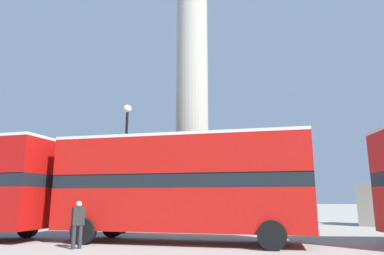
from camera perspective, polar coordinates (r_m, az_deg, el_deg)
name	(u,v)px	position (r m, az deg, el deg)	size (l,w,h in m)	color
ground_plane	(192,229)	(20.65, 0.00, -16.57)	(200.00, 200.00, 0.00)	gray
monument_column	(192,99)	(21.47, 0.00, 4.81)	(4.48, 4.48, 20.37)	#A39E8E
bus_b	(181,183)	(14.24, -1.84, -9.23)	(10.31, 3.37, 4.26)	#B7140F
street_lamp	(126,158)	(18.62, -11.02, -4.93)	(0.44, 0.44, 6.78)	black
pedestrian_near_lamp	(78,222)	(13.22, -18.49, -14.75)	(0.41, 0.44, 1.64)	#28282D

